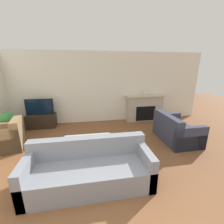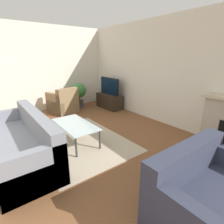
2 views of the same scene
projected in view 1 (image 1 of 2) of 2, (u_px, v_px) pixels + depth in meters
name	position (u px, v px, depth m)	size (l,w,h in m)	color
wall_back	(92.00, 88.00, 5.78)	(8.99, 0.06, 2.70)	silver
area_rug	(88.00, 152.00, 3.87)	(2.37, 1.79, 0.00)	#B7A88E
fireplace	(144.00, 107.00, 6.14)	(1.58, 0.44, 1.05)	#B2A899
tv_stand	(42.00, 121.00, 5.46)	(1.00, 0.46, 0.49)	#2D2319
tv	(40.00, 107.00, 5.31)	(0.94, 0.06, 0.56)	black
couch_sectional	(90.00, 170.00, 2.77)	(2.23, 0.85, 0.82)	gray
couch_loveseat	(175.00, 131.00, 4.46)	(0.90, 1.34, 0.82)	#33384C
armchair_by_window	(7.00, 139.00, 3.95)	(0.94, 0.85, 0.82)	#8C704C
coffee_table	(88.00, 140.00, 3.71)	(1.17, 0.59, 0.42)	#333338
potted_plant	(7.00, 122.00, 4.52)	(0.49, 0.49, 0.84)	#47474C
mantel_clock	(145.00, 92.00, 5.97)	(0.18, 0.07, 0.21)	beige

